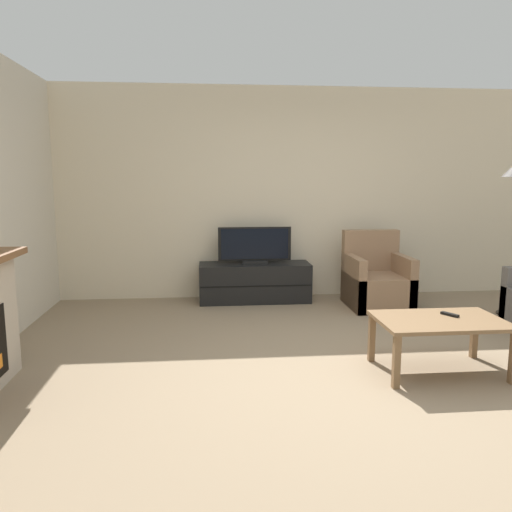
# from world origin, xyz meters

# --- Properties ---
(ground_plane) EXTENTS (24.00, 24.00, 0.00)m
(ground_plane) POSITION_xyz_m (0.00, 0.00, 0.00)
(ground_plane) COLOR #89755B
(wall_back) EXTENTS (12.00, 0.06, 2.70)m
(wall_back) POSITION_xyz_m (0.00, 2.73, 1.35)
(wall_back) COLOR beige
(wall_back) RESTS_ON ground
(tv_stand) EXTENTS (1.39, 0.47, 0.48)m
(tv_stand) POSITION_xyz_m (-0.49, 2.43, 0.24)
(tv_stand) COLOR black
(tv_stand) RESTS_ON ground
(tv) EXTENTS (0.92, 0.18, 0.46)m
(tv) POSITION_xyz_m (-0.49, 2.43, 0.70)
(tv) COLOR black
(tv) RESTS_ON tv_stand
(armchair) EXTENTS (0.70, 0.76, 0.91)m
(armchair) POSITION_xyz_m (0.96, 2.04, 0.29)
(armchair) COLOR #937051
(armchair) RESTS_ON ground
(coffee_table) EXTENTS (0.99, 0.64, 0.44)m
(coffee_table) POSITION_xyz_m (0.76, -0.05, 0.39)
(coffee_table) COLOR brown
(coffee_table) RESTS_ON ground
(remote) EXTENTS (0.11, 0.15, 0.02)m
(remote) POSITION_xyz_m (0.88, 0.03, 0.45)
(remote) COLOR black
(remote) RESTS_ON coffee_table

